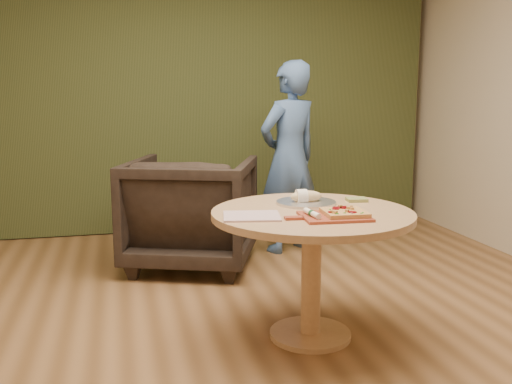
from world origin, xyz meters
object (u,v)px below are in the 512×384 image
Objects in this scene: cutlery_roll at (312,213)px; pizza_paddle at (333,217)px; bread_roll at (305,197)px; person_standing at (289,158)px; serving_tray at (306,202)px; pedestal_table at (312,235)px; armchair at (191,206)px; flatbread_pizza at (344,212)px.

pizza_paddle is at bearing -6.91° from cutlery_roll.
bread_roll is 1.63m from person_standing.
pizza_paddle is at bearing -86.74° from bread_roll.
serving_tray is 0.04m from bread_roll.
pedestal_table is 1.15× the size of armchair.
serving_tray is 0.36× the size of armchair.
bread_roll is (-0.09, 0.40, 0.02)m from flatbread_pizza.
pizza_paddle reaches higher than pedestal_table.
flatbread_pizza is (0.11, -0.20, 0.17)m from pedestal_table.
flatbread_pizza is 1.18× the size of cutlery_roll.
person_standing reaches higher than pedestal_table.
cutlery_roll is 1.03× the size of bread_roll.
pizza_paddle is 1.94× the size of flatbread_pizza.
bread_roll reaches higher than flatbread_pizza.
serving_tray is (0.03, 0.20, 0.15)m from pedestal_table.
pizza_paddle is at bearing 178.91° from flatbread_pizza.
cutlery_roll is at bearing -178.31° from pizza_paddle.
bread_roll is at bearing 97.08° from pizza_paddle.
pizza_paddle is 2.36× the size of bread_roll.
pizza_paddle is 2.28× the size of cutlery_roll.
pizza_paddle is 0.27× the size of person_standing.
person_standing reaches higher than bread_roll.
pizza_paddle is 0.07m from flatbread_pizza.
pizza_paddle is 0.46× the size of armchair.
pedestal_table is 5.70× the size of cutlery_roll.
flatbread_pizza reaches higher than pizza_paddle.
flatbread_pizza reaches higher than pedestal_table.
armchair reaches higher than flatbread_pizza.
flatbread_pizza is at bearing 2.72° from pizza_paddle.
pizza_paddle is at bearing 127.74° from armchair.
flatbread_pizza is 0.14× the size of person_standing.
pedestal_table is 5.88× the size of bread_roll.
cutlery_roll is (-0.18, 0.01, 0.00)m from flatbread_pizza.
person_standing is (0.38, 1.58, 0.04)m from bread_roll.
armchair is (-0.42, 1.72, -0.29)m from cutlery_roll.
person_standing is at bearing 81.49° from flatbread_pizza.
bread_roll is at bearing 72.13° from cutlery_roll.
pedestal_table is at bearing 53.38° from person_standing.
cutlery_roll is at bearing -104.30° from serving_tray.
armchair is at bearing 107.80° from pedestal_table.
bread_roll is at bearing 52.56° from person_standing.
pedestal_table is 0.25m from serving_tray.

